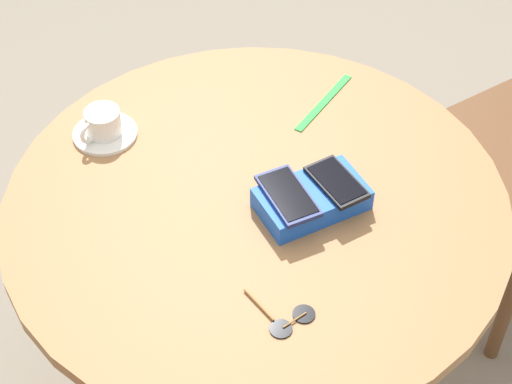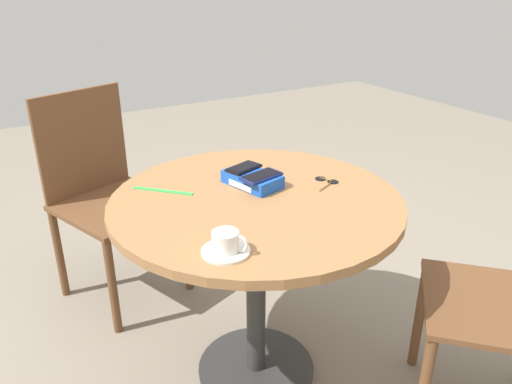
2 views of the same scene
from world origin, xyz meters
TOP-DOWN VIEW (x-y plane):
  - ground_plane at (0.00, 0.00)m, footprint 8.00×8.00m
  - round_table at (0.00, 0.00)m, footprint 0.96×0.96m
  - phone_box at (-0.10, 0.04)m, footprint 0.22×0.16m
  - phone_black at (-0.14, 0.04)m, footprint 0.10×0.14m
  - phone_navy at (-0.05, 0.05)m, footprint 0.10×0.15m
  - saucer at (0.26, -0.25)m, footprint 0.13×0.13m
  - coffee_cup at (0.26, -0.24)m, footprint 0.09×0.08m
  - lanyard_strap at (-0.20, -0.24)m, footprint 0.17×0.16m
  - sunglasses at (0.01, 0.28)m, footprint 0.11×0.11m
  - chair_near_window at (-0.83, -0.29)m, footprint 0.58×0.58m

SIDE VIEW (x-z plane):
  - ground_plane at x=0.00m, z-range 0.00..0.00m
  - chair_near_window at x=-0.83m, z-range 0.02..0.96m
  - round_table at x=0.00m, z-range 0.24..0.97m
  - lanyard_strap at x=-0.20m, z-range 0.73..0.74m
  - sunglasses at x=0.01m, z-range 0.73..0.74m
  - saucer at x=0.26m, z-range 0.73..0.74m
  - phone_box at x=-0.10m, z-range 0.73..0.78m
  - coffee_cup at x=0.26m, z-range 0.74..0.80m
  - phone_black at x=-0.14m, z-range 0.78..0.79m
  - phone_navy at x=-0.05m, z-range 0.78..0.79m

